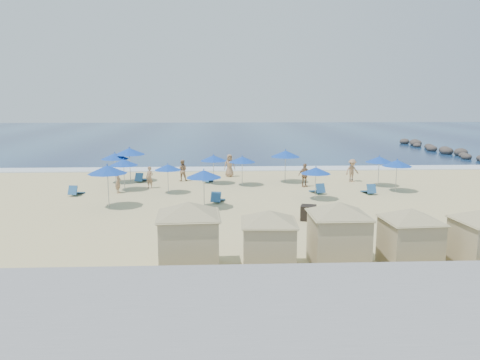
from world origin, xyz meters
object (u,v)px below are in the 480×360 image
at_px(beachgoer_0, 118,182).
at_px(beachgoer_4, 230,166).
at_px(cabana_3, 410,231).
at_px(umbrella_5, 168,167).
at_px(umbrella_3, 107,170).
at_px(cabana_2, 339,226).
at_px(umbrella_0, 115,156).
at_px(beachgoer_1, 182,170).
at_px(cabana_0, 189,228).
at_px(umbrella_9, 285,154).
at_px(umbrella_1, 124,162).
at_px(umbrella_6, 204,174).
at_px(cabana_1, 269,233).
at_px(beachgoer_5, 150,177).
at_px(umbrella_10, 379,159).
at_px(umbrella_8, 316,170).
at_px(beachgoer_3, 352,170).
at_px(umbrella_4, 213,158).
at_px(beachgoer_2, 304,175).
at_px(rock_jetty, 452,152).
at_px(trash_bin, 308,213).
at_px(umbrella_7, 242,159).
at_px(umbrella_11, 397,163).
at_px(umbrella_2, 129,151).

bearing_deg(beachgoer_0, beachgoer_4, -48.16).
height_order(cabana_3, umbrella_5, cabana_3).
bearing_deg(umbrella_3, cabana_2, -43.04).
distance_m(cabana_3, umbrella_0, 23.97).
distance_m(cabana_2, umbrella_5, 16.37).
bearing_deg(beachgoer_1, umbrella_3, 66.27).
height_order(cabana_0, umbrella_9, cabana_0).
relative_size(umbrella_1, umbrella_6, 0.96).
distance_m(cabana_2, beachgoer_0, 18.51).
xyz_separation_m(cabana_1, beachgoer_5, (-6.78, 16.57, -0.69)).
height_order(cabana_0, umbrella_10, cabana_0).
xyz_separation_m(umbrella_1, umbrella_8, (12.69, -3.65, -0.09)).
relative_size(umbrella_10, beachgoer_3, 1.30).
bearing_deg(umbrella_5, umbrella_4, 47.93).
xyz_separation_m(cabana_0, umbrella_5, (-2.31, 14.51, 0.12)).
bearing_deg(beachgoer_2, umbrella_0, 148.35).
relative_size(umbrella_9, beachgoer_1, 1.53).
bearing_deg(umbrella_8, umbrella_1, 163.93).
distance_m(cabana_0, umbrella_9, 19.23).
bearing_deg(cabana_2, beachgoer_0, 127.95).
bearing_deg(umbrella_6, beachgoer_1, 102.13).
xyz_separation_m(rock_jetty, umbrella_3, (-32.67, -23.91, 1.90)).
xyz_separation_m(trash_bin, umbrella_5, (-8.15, 7.40, 1.39)).
bearing_deg(umbrella_7, umbrella_0, 171.27).
bearing_deg(beachgoer_2, beachgoer_0, 164.28).
bearing_deg(cabana_0, umbrella_8, 59.05).
bearing_deg(umbrella_0, umbrella_3, -80.62).
distance_m(rock_jetty, cabana_0, 43.95).
relative_size(beachgoer_1, beachgoer_5, 1.06).
distance_m(trash_bin, umbrella_1, 14.28).
relative_size(umbrella_0, beachgoer_0, 1.51).
bearing_deg(cabana_3, umbrella_11, 70.97).
relative_size(cabana_3, umbrella_1, 1.80).
height_order(cabana_0, cabana_1, cabana_0).
xyz_separation_m(umbrella_7, beachgoer_2, (4.49, -0.69, -1.08)).
relative_size(umbrella_4, umbrella_5, 1.09).
relative_size(cabana_0, cabana_2, 1.04).
xyz_separation_m(cabana_2, umbrella_10, (7.11, 16.18, 0.38)).
xyz_separation_m(cabana_3, umbrella_2, (-14.01, 19.16, 0.88)).
relative_size(umbrella_4, umbrella_6, 0.96).
height_order(umbrella_10, beachgoer_5, umbrella_10).
distance_m(umbrella_2, umbrella_10, 18.65).
height_order(cabana_3, beachgoer_5, cabana_3).
height_order(umbrella_3, umbrella_4, umbrella_3).
distance_m(umbrella_4, umbrella_5, 4.54).
bearing_deg(cabana_1, umbrella_5, 109.72).
relative_size(rock_jetty, beachgoer_4, 14.46).
height_order(rock_jetty, umbrella_8, umbrella_8).
distance_m(umbrella_7, umbrella_9, 3.51).
bearing_deg(cabana_1, umbrella_7, 90.39).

